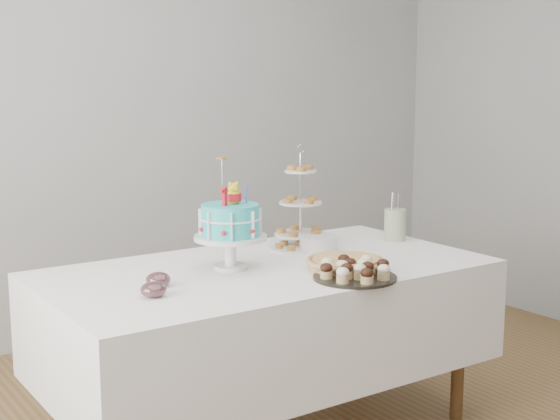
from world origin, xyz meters
TOP-DOWN VIEW (x-y plane):
  - walls at (0.00, 0.00)m, footprint 5.04×4.04m
  - table at (0.00, 0.30)m, footprint 1.92×1.02m
  - birthday_cake at (-0.15, 0.35)m, footprint 0.31×0.31m
  - cupcake_tray at (0.18, -0.08)m, footprint 0.34×0.34m
  - pie at (0.24, 0.05)m, footprint 0.34×0.34m
  - tiered_stand at (0.38, 0.58)m, footprint 0.25×0.25m
  - plate_stack at (0.38, 0.43)m, footprint 0.18×0.18m
  - pastry_plate at (0.28, 0.51)m, footprint 0.21×0.21m
  - jam_bowl_a at (-0.61, 0.14)m, footprint 0.10×0.10m
  - jam_bowl_b at (-0.53, 0.26)m, footprint 0.10×0.10m
  - utensil_pitcher at (0.84, 0.40)m, footprint 0.11×0.11m

SIDE VIEW (x-z plane):
  - table at x=0.00m, z-range 0.16..0.93m
  - pastry_plate at x=0.28m, z-range 0.77..0.80m
  - jam_bowl_b at x=-0.53m, z-range 0.77..0.83m
  - jam_bowl_a at x=-0.61m, z-range 0.77..0.83m
  - pie at x=0.24m, z-range 0.77..0.83m
  - plate_stack at x=0.38m, z-range 0.77..0.84m
  - cupcake_tray at x=0.18m, z-range 0.77..0.85m
  - utensil_pitcher at x=0.84m, z-range 0.73..0.98m
  - birthday_cake at x=-0.15m, z-range 0.66..1.14m
  - tiered_stand at x=0.38m, z-range 0.73..1.22m
  - walls at x=0.00m, z-range 0.00..2.70m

